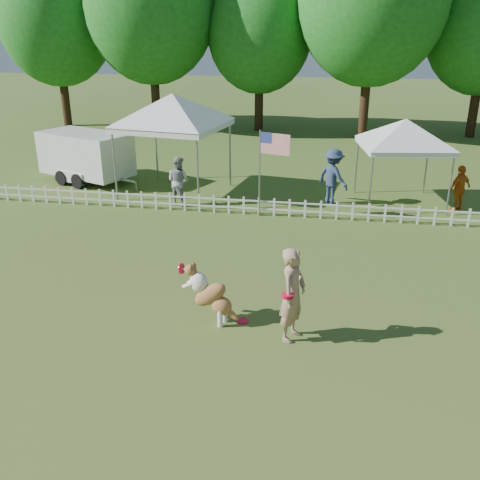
% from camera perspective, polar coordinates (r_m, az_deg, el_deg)
% --- Properties ---
extents(ground, '(120.00, 120.00, 0.00)m').
position_cam_1_polar(ground, '(11.11, 0.64, -9.22)').
color(ground, '#2D541A').
rests_on(ground, ground).
extents(picket_fence, '(22.00, 0.08, 0.60)m').
position_cam_1_polar(picket_fence, '(17.34, 4.47, 3.46)').
color(picket_fence, white).
rests_on(picket_fence, ground).
extents(handler, '(0.65, 0.80, 1.90)m').
position_cam_1_polar(handler, '(10.34, 5.65, -5.82)').
color(handler, tan).
rests_on(handler, ground).
extents(dog, '(1.26, 0.69, 1.24)m').
position_cam_1_polar(dog, '(11.02, -3.11, -5.86)').
color(dog, brown).
rests_on(dog, ground).
extents(frisbee_on_turf, '(0.27, 0.27, 0.02)m').
position_cam_1_polar(frisbee_on_turf, '(11.29, 0.27, -8.62)').
color(frisbee_on_turf, red).
rests_on(frisbee_on_turf, ground).
extents(canopy_tent_left, '(3.88, 3.88, 3.51)m').
position_cam_1_polar(canopy_tent_left, '(19.69, -7.01, 9.96)').
color(canopy_tent_left, white).
rests_on(canopy_tent_left, ground).
extents(canopy_tent_right, '(3.15, 3.15, 2.85)m').
position_cam_1_polar(canopy_tent_right, '(19.17, 16.86, 7.86)').
color(canopy_tent_right, white).
rests_on(canopy_tent_right, ground).
extents(cargo_trailer, '(4.92, 3.55, 1.98)m').
position_cam_1_polar(cargo_trailer, '(22.08, -16.09, 8.52)').
color(cargo_trailer, silver).
rests_on(cargo_trailer, ground).
extents(flag_pole, '(1.05, 0.44, 2.79)m').
position_cam_1_polar(flag_pole, '(17.06, 2.10, 7.04)').
color(flag_pole, gray).
rests_on(flag_pole, ground).
extents(spectator_a, '(1.00, 0.90, 1.68)m').
position_cam_1_polar(spectator_a, '(18.49, -6.60, 6.28)').
color(spectator_a, '#9B9BA0').
rests_on(spectator_a, ground).
extents(spectator_b, '(1.40, 1.37, 1.93)m').
position_cam_1_polar(spectator_b, '(18.70, 9.89, 6.68)').
color(spectator_b, navy).
rests_on(spectator_b, ground).
extents(spectator_c, '(0.95, 0.87, 1.56)m').
position_cam_1_polar(spectator_c, '(19.11, 22.38, 5.10)').
color(spectator_c, '#C85C17').
rests_on(spectator_c, ground).
extents(tree_far_left, '(6.60, 6.60, 11.00)m').
position_cam_1_polar(tree_far_left, '(35.50, -18.90, 20.29)').
color(tree_far_left, '#1A5C1A').
rests_on(tree_far_left, ground).
extents(tree_left, '(7.40, 7.40, 12.00)m').
position_cam_1_polar(tree_left, '(32.66, -9.44, 21.94)').
color(tree_left, '#1A5C1A').
rests_on(tree_left, ground).
extents(tree_center_left, '(6.00, 6.00, 9.80)m').
position_cam_1_polar(tree_center_left, '(32.24, 2.11, 20.25)').
color(tree_center_left, '#1A5C1A').
rests_on(tree_center_left, ground).
extents(tree_center_right, '(7.60, 7.60, 12.60)m').
position_cam_1_polar(tree_center_right, '(30.45, 13.88, 22.24)').
color(tree_center_right, '#1A5C1A').
rests_on(tree_center_right, ground).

